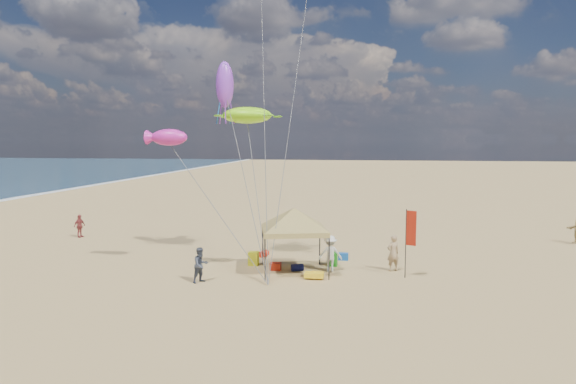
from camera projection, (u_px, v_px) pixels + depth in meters
name	position (u px, v px, depth m)	size (l,w,h in m)	color
ground	(277.00, 290.00, 22.31)	(280.00, 280.00, 0.00)	tan
canopy_tent	(294.00, 210.00, 24.91)	(5.87, 5.87, 3.73)	black
feather_flag	(410.00, 233.00, 23.93)	(0.47, 0.21, 3.30)	black
cooler_red	(276.00, 266.00, 25.62)	(0.54, 0.38, 0.38)	#AF220E
cooler_blue	(343.00, 257.00, 27.78)	(0.54, 0.38, 0.38)	#134E9E
bag_navy	(297.00, 268.00, 25.43)	(0.36, 0.36, 0.60)	black
bag_orange	(264.00, 254.00, 28.53)	(0.36, 0.36, 0.60)	red
chair_green	(332.00, 259.00, 26.54)	(0.50, 0.50, 0.70)	#1A7815
chair_yellow	(254.00, 258.00, 26.64)	(0.50, 0.50, 0.70)	#CCCE16
crate_grey	(308.00, 274.00, 24.43)	(0.34, 0.30, 0.28)	gray
beach_cart	(314.00, 275.00, 24.00)	(0.90, 0.50, 0.24)	yellow
person_near_a	(393.00, 253.00, 25.36)	(0.67, 0.44, 1.83)	tan
person_near_b	(201.00, 265.00, 23.35)	(0.80, 0.62, 1.64)	#373D4B
person_near_c	(330.00, 253.00, 25.32)	(1.17, 0.67, 1.81)	silver
person_far_a	(80.00, 226.00, 34.17)	(0.91, 0.38, 1.55)	#9F3D3E
turtle_kite	(247.00, 115.00, 27.37)	(2.67, 2.14, 0.89)	#94FF12
fish_kite	(169.00, 137.00, 24.78)	(1.82, 0.91, 0.81)	#D124A1
squid_kite	(225.00, 85.00, 26.99)	(0.94, 0.94, 2.43)	#953AD8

